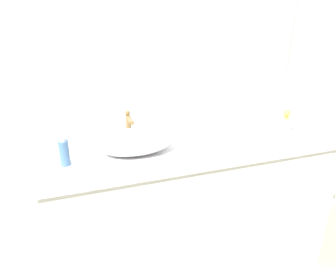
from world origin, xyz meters
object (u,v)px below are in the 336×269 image
at_px(soap_dispenser, 285,125).
at_px(tissue_box, 258,125).
at_px(candle_jar, 292,126).
at_px(sink_basin, 135,141).
at_px(lotion_bottle, 64,153).

relative_size(soap_dispenser, tissue_box, 0.87).
xyz_separation_m(soap_dispenser, candle_jar, (0.12, 0.07, -0.05)).
height_order(sink_basin, lotion_bottle, lotion_bottle).
relative_size(sink_basin, soap_dispenser, 2.62).
distance_m(soap_dispenser, tissue_box, 0.19).
bearing_deg(tissue_box, sink_basin, 178.71).
relative_size(sink_basin, lotion_bottle, 2.88).
height_order(sink_basin, soap_dispenser, soap_dispenser).
xyz_separation_m(sink_basin, candle_jar, (1.04, 0.04, -0.05)).
xyz_separation_m(soap_dispenser, tissue_box, (-0.19, 0.02, 0.01)).
bearing_deg(soap_dispenser, lotion_bottle, -179.56).
xyz_separation_m(soap_dispenser, lotion_bottle, (-1.27, -0.01, 0.00)).
bearing_deg(sink_basin, tissue_box, -1.29).
relative_size(lotion_bottle, tissue_box, 0.80).
xyz_separation_m(lotion_bottle, candle_jar, (1.39, 0.08, -0.05)).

